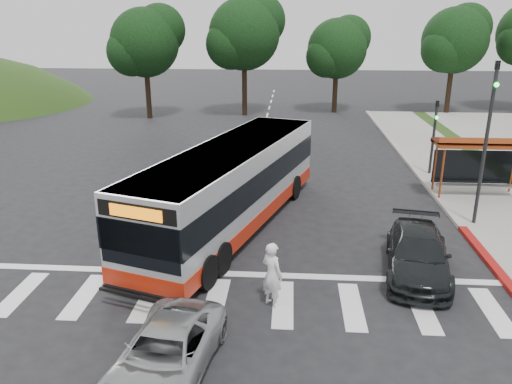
# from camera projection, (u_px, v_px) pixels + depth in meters

# --- Properties ---
(ground) EXTENTS (140.00, 140.00, 0.00)m
(ground) POSITION_uv_depth(u_px,v_px,m) (234.00, 233.00, 19.49)
(ground) COLOR black
(ground) RESTS_ON ground
(sidewalk_east) EXTENTS (4.00, 40.00, 0.12)m
(sidewalk_east) POSITION_uv_depth(u_px,v_px,m) (459.00, 177.00, 26.28)
(sidewalk_east) COLOR gray
(sidewalk_east) RESTS_ON ground
(curb_east) EXTENTS (0.30, 40.00, 0.15)m
(curb_east) POSITION_uv_depth(u_px,v_px,m) (420.00, 176.00, 26.41)
(curb_east) COLOR #9E9991
(curb_east) RESTS_ON ground
(curb_east_red) EXTENTS (0.32, 6.00, 0.15)m
(curb_east_red) POSITION_uv_depth(u_px,v_px,m) (490.00, 262.00, 16.97)
(curb_east_red) COLOR maroon
(curb_east_red) RESTS_ON ground
(crosswalk_ladder) EXTENTS (18.00, 2.60, 0.01)m
(crosswalk_ladder) POSITION_uv_depth(u_px,v_px,m) (216.00, 301.00, 14.77)
(crosswalk_ladder) COLOR silver
(crosswalk_ladder) RESTS_ON ground
(bus_shelter) EXTENTS (4.20, 1.60, 2.86)m
(bus_shelter) POSITION_uv_depth(u_px,v_px,m) (480.00, 148.00, 22.82)
(bus_shelter) COLOR #993E19
(bus_shelter) RESTS_ON sidewalk_east
(traffic_signal_ne_tall) EXTENTS (0.18, 0.37, 6.50)m
(traffic_signal_ne_tall) POSITION_uv_depth(u_px,v_px,m) (488.00, 131.00, 18.99)
(traffic_signal_ne_tall) COLOR black
(traffic_signal_ne_tall) RESTS_ON ground
(traffic_signal_ne_short) EXTENTS (0.18, 0.37, 4.00)m
(traffic_signal_ne_short) POSITION_uv_depth(u_px,v_px,m) (434.00, 130.00, 26.05)
(traffic_signal_ne_short) COLOR black
(traffic_signal_ne_short) RESTS_ON ground
(tree_ne_a) EXTENTS (6.16, 5.74, 9.30)m
(tree_ne_a) POSITION_uv_depth(u_px,v_px,m) (456.00, 39.00, 42.82)
(tree_ne_a) COLOR black
(tree_ne_a) RESTS_ON parking_lot
(tree_north_a) EXTENTS (6.60, 6.15, 10.17)m
(tree_north_a) POSITION_uv_depth(u_px,v_px,m) (245.00, 33.00, 41.96)
(tree_north_a) COLOR black
(tree_north_a) RESTS_ON ground
(tree_north_b) EXTENTS (5.72, 5.33, 8.43)m
(tree_north_b) POSITION_uv_depth(u_px,v_px,m) (338.00, 48.00, 43.72)
(tree_north_b) COLOR black
(tree_north_b) RESTS_ON ground
(tree_north_c) EXTENTS (6.16, 5.74, 9.30)m
(tree_north_c) POSITION_uv_depth(u_px,v_px,m) (146.00, 41.00, 40.81)
(tree_north_c) COLOR black
(tree_north_c) RESTS_ON ground
(transit_bus) EXTENTS (6.49, 12.95, 3.28)m
(transit_bus) POSITION_uv_depth(u_px,v_px,m) (232.00, 187.00, 19.67)
(transit_bus) COLOR silver
(transit_bus) RESTS_ON ground
(pedestrian) EXTENTS (0.85, 0.83, 1.97)m
(pedestrian) POSITION_uv_depth(u_px,v_px,m) (272.00, 274.00, 14.27)
(pedestrian) COLOR white
(pedestrian) RESTS_ON ground
(dark_sedan) EXTENTS (2.74, 5.04, 1.39)m
(dark_sedan) POSITION_uv_depth(u_px,v_px,m) (418.00, 254.00, 16.20)
(dark_sedan) COLOR black
(dark_sedan) RESTS_ON ground
(silver_suv_south) EXTENTS (2.55, 4.55, 1.20)m
(silver_suv_south) POSITION_uv_depth(u_px,v_px,m) (165.00, 354.00, 11.47)
(silver_suv_south) COLOR #A9ACAE
(silver_suv_south) RESTS_ON ground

